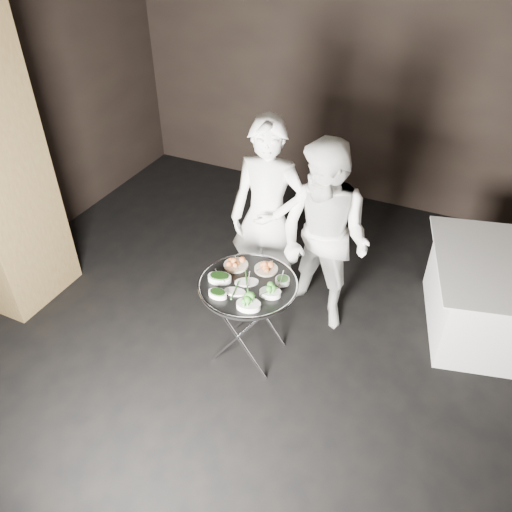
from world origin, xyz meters
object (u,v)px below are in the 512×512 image
at_px(serving_tray, 248,285).
at_px(tray_stand, 248,317).
at_px(waiter_right, 324,240).
at_px(waiter_left, 267,219).
at_px(dining_table, 504,299).

bearing_deg(serving_tray, tray_stand, -75.96).
bearing_deg(waiter_right, serving_tray, -103.32).
distance_m(tray_stand, waiter_left, 0.88).
distance_m(serving_tray, waiter_right, 0.79).
bearing_deg(waiter_right, waiter_left, -167.18).
xyz_separation_m(waiter_left, dining_table, (2.06, 0.48, -0.55)).
xyz_separation_m(serving_tray, dining_table, (1.91, 1.20, -0.40)).
bearing_deg(dining_table, waiter_right, -161.55).
relative_size(serving_tray, waiter_left, 0.43).
bearing_deg(serving_tray, waiter_left, 102.04).
bearing_deg(dining_table, tray_stand, -147.92).
relative_size(serving_tray, dining_table, 0.60).
distance_m(tray_stand, waiter_right, 0.91).
relative_size(tray_stand, waiter_right, 0.43).
distance_m(waiter_left, waiter_right, 0.54).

